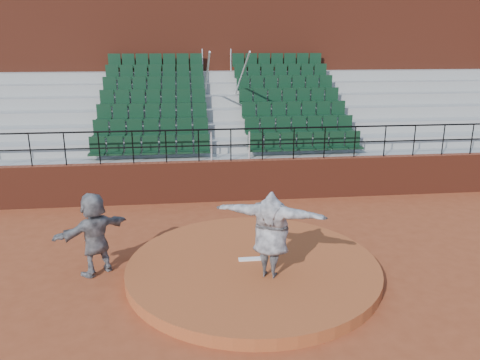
# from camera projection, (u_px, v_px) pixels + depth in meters

# --- Properties ---
(ground) EXTENTS (90.00, 90.00, 0.00)m
(ground) POSITION_uv_depth(u_px,v_px,m) (253.00, 273.00, 10.30)
(ground) COLOR brown
(ground) RESTS_ON ground
(pitchers_mound) EXTENTS (5.50, 5.50, 0.25)m
(pitchers_mound) POSITION_uv_depth(u_px,v_px,m) (253.00, 268.00, 10.26)
(pitchers_mound) COLOR #A14B24
(pitchers_mound) RESTS_ON ground
(pitching_rubber) EXTENTS (0.60, 0.15, 0.03)m
(pitching_rubber) POSITION_uv_depth(u_px,v_px,m) (252.00, 259.00, 10.37)
(pitching_rubber) COLOR white
(pitching_rubber) RESTS_ON pitchers_mound
(boundary_wall) EXTENTS (24.00, 0.30, 1.30)m
(boundary_wall) POSITION_uv_depth(u_px,v_px,m) (231.00, 180.00, 14.87)
(boundary_wall) COLOR maroon
(boundary_wall) RESTS_ON ground
(wall_railing) EXTENTS (24.04, 0.05, 1.03)m
(wall_railing) POSITION_uv_depth(u_px,v_px,m) (231.00, 138.00, 14.48)
(wall_railing) COLOR black
(wall_railing) RESTS_ON boundary_wall
(seating_deck) EXTENTS (24.00, 5.97, 4.63)m
(seating_deck) POSITION_uv_depth(u_px,v_px,m) (222.00, 134.00, 18.11)
(seating_deck) COLOR gray
(seating_deck) RESTS_ON ground
(press_box_facade) EXTENTS (24.00, 3.00, 7.10)m
(press_box_facade) POSITION_uv_depth(u_px,v_px,m) (215.00, 72.00, 21.29)
(press_box_facade) COLOR maroon
(press_box_facade) RESTS_ON ground
(pitcher) EXTENTS (2.30, 1.47, 1.83)m
(pitcher) POSITION_uv_depth(u_px,v_px,m) (271.00, 234.00, 9.42)
(pitcher) COLOR black
(pitcher) RESTS_ON pitchers_mound
(fielder) EXTENTS (1.68, 1.49, 1.85)m
(fielder) POSITION_uv_depth(u_px,v_px,m) (95.00, 234.00, 10.06)
(fielder) COLOR black
(fielder) RESTS_ON ground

